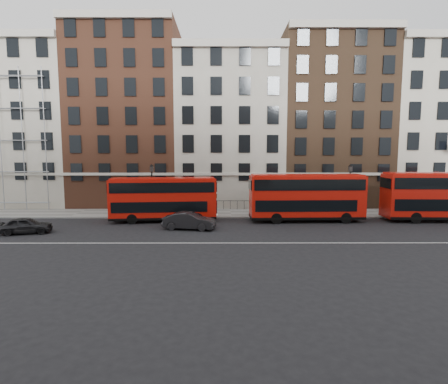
{
  "coord_description": "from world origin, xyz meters",
  "views": [
    {
      "loc": [
        -0.85,
        -27.06,
        6.55
      ],
      "look_at": [
        -0.75,
        5.0,
        3.0
      ],
      "focal_mm": 28.0,
      "sensor_mm": 36.0,
      "label": 1
    }
  ],
  "objects_px": {
    "bus_c": "(306,196)",
    "car_front": "(189,221)",
    "bus_b": "(163,198)",
    "bus_d": "(443,195)",
    "car_rear": "(26,225)"
  },
  "relations": [
    {
      "from": "bus_d",
      "to": "car_rear",
      "type": "relative_size",
      "value": 2.82
    },
    {
      "from": "bus_c",
      "to": "car_front",
      "type": "bearing_deg",
      "value": -163.85
    },
    {
      "from": "bus_b",
      "to": "bus_c",
      "type": "relative_size",
      "value": 0.94
    },
    {
      "from": "bus_d",
      "to": "car_front",
      "type": "relative_size",
      "value": 2.51
    },
    {
      "from": "bus_c",
      "to": "car_front",
      "type": "height_order",
      "value": "bus_c"
    },
    {
      "from": "car_front",
      "to": "car_rear",
      "type": "bearing_deg",
      "value": 106.32
    },
    {
      "from": "bus_d",
      "to": "car_front",
      "type": "bearing_deg",
      "value": -170.16
    },
    {
      "from": "bus_b",
      "to": "bus_d",
      "type": "xyz_separation_m",
      "value": [
        27.02,
        0.0,
        0.26
      ]
    },
    {
      "from": "bus_c",
      "to": "car_front",
      "type": "relative_size",
      "value": 2.43
    },
    {
      "from": "bus_b",
      "to": "car_rear",
      "type": "height_order",
      "value": "bus_b"
    },
    {
      "from": "bus_c",
      "to": "car_front",
      "type": "xyz_separation_m",
      "value": [
        -10.91,
        -3.57,
        -1.7
      ]
    },
    {
      "from": "car_rear",
      "to": "bus_b",
      "type": "bearing_deg",
      "value": -78.43
    },
    {
      "from": "bus_b",
      "to": "bus_c",
      "type": "xyz_separation_m",
      "value": [
        13.74,
        0.0,
        0.17
      ]
    },
    {
      "from": "car_rear",
      "to": "car_front",
      "type": "bearing_deg",
      "value": -97.85
    },
    {
      "from": "bus_c",
      "to": "bus_d",
      "type": "distance_m",
      "value": 13.29
    }
  ]
}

